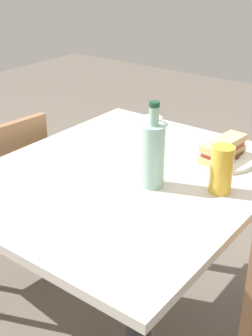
% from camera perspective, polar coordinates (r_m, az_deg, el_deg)
% --- Properties ---
extents(dining_table, '(1.05, 0.89, 0.78)m').
position_cam_1_polar(dining_table, '(1.61, 0.00, -4.57)').
color(dining_table, beige).
rests_on(dining_table, ground).
extents(chair_near, '(0.44, 0.44, 0.85)m').
position_cam_1_polar(chair_near, '(2.06, -15.38, -3.59)').
color(chair_near, '#936B47').
rests_on(chair_near, ground).
extents(plate_near, '(0.22, 0.22, 0.01)m').
position_cam_1_polar(plate_near, '(1.67, 11.93, 1.07)').
color(plate_near, silver).
rests_on(plate_near, dining_table).
extents(baguette_sandwich_near, '(0.21, 0.09, 0.07)m').
position_cam_1_polar(baguette_sandwich_near, '(1.65, 12.06, 2.38)').
color(baguette_sandwich_near, '#DBB77A').
rests_on(baguette_sandwich_near, plate_near).
extents(knife_near, '(0.18, 0.03, 0.01)m').
position_cam_1_polar(knife_near, '(1.65, 13.57, 1.05)').
color(knife_near, silver).
rests_on(knife_near, plate_near).
extents(water_bottle, '(0.08, 0.08, 0.28)m').
position_cam_1_polar(water_bottle, '(1.42, 3.40, 1.78)').
color(water_bottle, '#99C6B7').
rests_on(water_bottle, dining_table).
extents(beer_glass, '(0.07, 0.07, 0.15)m').
position_cam_1_polar(beer_glass, '(1.43, 11.87, -0.20)').
color(beer_glass, gold).
rests_on(beer_glass, dining_table).
extents(olive_bowl, '(0.09, 0.09, 0.03)m').
position_cam_1_polar(olive_bowl, '(1.98, 3.28, 5.94)').
color(olive_bowl, silver).
rests_on(olive_bowl, dining_table).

